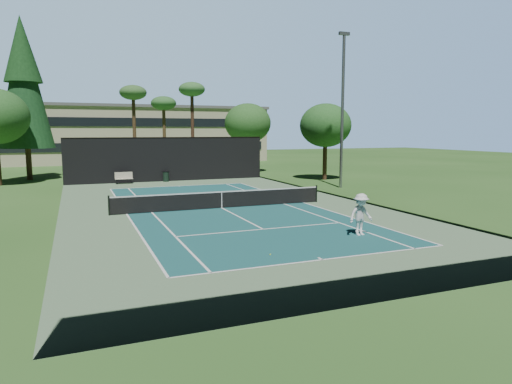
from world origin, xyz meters
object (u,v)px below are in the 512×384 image
Objects in this scene: tennis_ball_b at (202,204)px; tennis_ball_a at (270,255)px; tennis_ball_d at (117,203)px; trash_bin at (166,176)px; tennis_ball_c at (242,195)px; park_bench at (124,178)px; player at (361,215)px; tennis_net at (222,199)px.

tennis_ball_a is at bearing -93.45° from tennis_ball_b.
tennis_ball_d is 12.72m from trash_bin.
tennis_ball_c is at bearing -73.06° from trash_bin.
trash_bin is (-3.36, 11.02, 0.45)m from tennis_ball_c.
trash_bin reaches higher than tennis_ball_c.
tennis_ball_b is 4.62m from tennis_ball_c.
tennis_ball_a is 26.34m from trash_bin.
tennis_ball_c is (3.71, 2.76, -0.00)m from tennis_ball_b.
tennis_ball_d is (-4.17, 14.76, 0.01)m from tennis_ball_a.
tennis_ball_b is 0.89× the size of tennis_ball_d.
park_bench is (-2.62, 25.95, 0.51)m from tennis_ball_a.
tennis_ball_a is 15.33m from tennis_ball_d.
trash_bin is at bearing 93.11° from player.
tennis_ball_c is (-0.54, 13.74, -0.90)m from player.
player is 13.78m from tennis_ball_c.
tennis_net is 9.73m from player.
player reaches higher than park_bench.
tennis_ball_b is at bearing -91.47° from trash_bin.
tennis_ball_a is 0.95× the size of tennis_ball_b.
tennis_net is at bearing 105.47° from player.
player is 25.07m from trash_bin.
tennis_ball_a is 0.04× the size of park_bench.
tennis_ball_a is 26.09m from park_bench.
tennis_ball_a is 0.85× the size of tennis_ball_d.
player is at bearing -68.86° from tennis_ball_b.
park_bench is (1.55, 11.19, 0.51)m from tennis_ball_d.
player is 16.10m from tennis_ball_d.
park_bench reaches higher than tennis_ball_a.
tennis_net is 2.12m from tennis_ball_b.
tennis_net reaches higher than tennis_ball_d.
park_bench reaches higher than tennis_ball_c.
tennis_net is at bearing -122.59° from tennis_ball_c.
trash_bin is (3.73, 0.36, -0.07)m from park_bench.
player is 24.48× the size of tennis_ball_d.
player is 25.56m from park_bench.
tennis_ball_d is (-4.93, 2.21, 0.00)m from tennis_ball_b.
tennis_net is at bearing -75.07° from park_bench.
park_bench is at bearing 82.10° from tennis_ball_d.
tennis_ball_d reaches higher than tennis_ball_b.
tennis_ball_d is (-5.64, 4.14, -0.52)m from tennis_net.
tennis_ball_b is 1.10× the size of tennis_ball_c.
tennis_net is 10.73m from tennis_ball_a.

